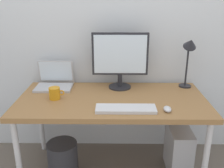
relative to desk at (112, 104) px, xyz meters
The scene contains 10 objects.
back_wall 0.78m from the desk, 90.00° to the left, with size 4.40×0.04×2.60m, color silver.
desk is the anchor object (origin of this frame).
monitor 0.42m from the desk, 74.38° to the left, with size 0.49×0.20×0.49m.
laptop 0.59m from the desk, 153.81° to the left, with size 0.32×0.26×0.23m.
desk_lamp 0.81m from the desk, 20.07° to the left, with size 0.11×0.16×0.47m.
keyboard 0.26m from the desk, 66.14° to the right, with size 0.44×0.14×0.02m, color silver.
mouse 0.48m from the desk, 31.23° to the right, with size 0.06×0.09×0.03m, color silver.
coffee_mug 0.47m from the desk, behind, with size 0.12×0.09×0.10m.
computer_tower 0.73m from the desk, ahead, with size 0.18×0.36×0.42m, color #B2B2B7.
wastebasket 0.66m from the desk, behind, with size 0.26×0.26×0.30m, color #333338.
Camera 1 is at (0.02, -1.92, 1.51)m, focal length 40.85 mm.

